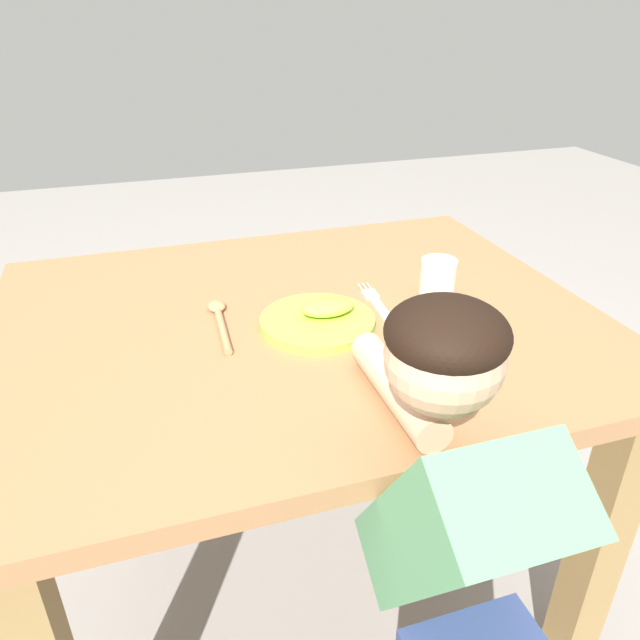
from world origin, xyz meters
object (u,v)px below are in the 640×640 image
(fork, at_px, (379,306))
(drinking_cup, at_px, (438,281))
(spoon, at_px, (220,319))
(plate, at_px, (320,318))
(person, at_px, (456,627))

(fork, height_order, drinking_cup, drinking_cup)
(spoon, bearing_deg, plate, -107.68)
(spoon, height_order, person, person)
(plate, height_order, fork, plate)
(person, bearing_deg, plate, 93.93)
(fork, distance_m, spoon, 0.31)
(fork, bearing_deg, drinking_cup, -90.57)
(drinking_cup, relative_size, person, 0.09)
(plate, height_order, person, person)
(plate, xyz_separation_m, drinking_cup, (0.26, 0.02, 0.03))
(plate, xyz_separation_m, person, (0.03, -0.51, -0.23))
(plate, distance_m, fork, 0.14)
(fork, distance_m, drinking_cup, 0.13)
(plate, distance_m, drinking_cup, 0.26)
(spoon, bearing_deg, drinking_cup, -93.00)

